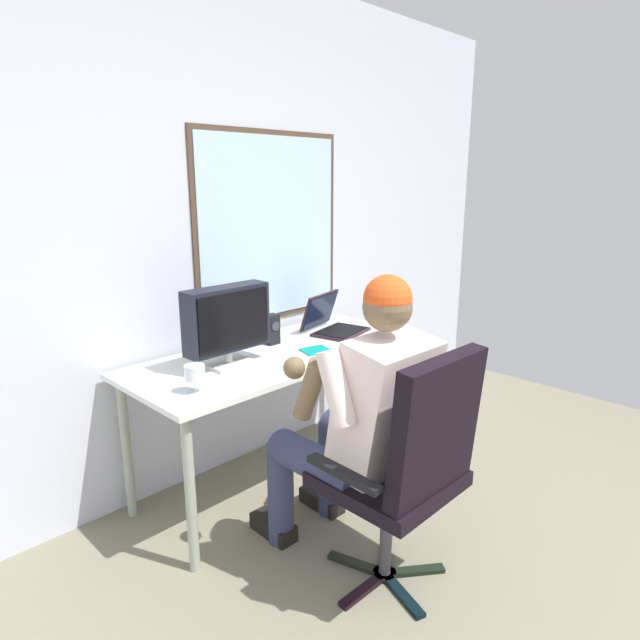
{
  "coord_description": "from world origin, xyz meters",
  "views": [
    {
      "loc": [
        -1.54,
        0.01,
        1.64
      ],
      "look_at": [
        0.11,
        1.64,
        1.03
      ],
      "focal_mm": 30.54,
      "sensor_mm": 36.0,
      "label": 1
    }
  ],
  "objects_px": {
    "person_seated": "(359,417)",
    "office_chair": "(411,459)",
    "desk_speaker": "(272,329)",
    "crt_monitor": "(227,321)",
    "desk": "(279,365)",
    "laptop": "(331,322)",
    "wine_glass": "(195,374)",
    "cd_case": "(316,350)"
  },
  "relations": [
    {
      "from": "crt_monitor",
      "to": "wine_glass",
      "type": "distance_m",
      "value": 0.39
    },
    {
      "from": "office_chair",
      "to": "laptop",
      "type": "height_order",
      "value": "office_chair"
    },
    {
      "from": "desk",
      "to": "desk_speaker",
      "type": "bearing_deg",
      "value": 63.95
    },
    {
      "from": "crt_monitor",
      "to": "wine_glass",
      "type": "relative_size",
      "value": 3.54
    },
    {
      "from": "person_seated",
      "to": "wine_glass",
      "type": "xyz_separation_m",
      "value": [
        -0.42,
        0.55,
        0.16
      ]
    },
    {
      "from": "wine_glass",
      "to": "desk_speaker",
      "type": "xyz_separation_m",
      "value": [
        0.69,
        0.31,
        -0.0
      ]
    },
    {
      "from": "person_seated",
      "to": "cd_case",
      "type": "relative_size",
      "value": 7.58
    },
    {
      "from": "desk",
      "to": "crt_monitor",
      "type": "xyz_separation_m",
      "value": [
        -0.31,
        0.01,
        0.3
      ]
    },
    {
      "from": "wine_glass",
      "to": "desk_speaker",
      "type": "bearing_deg",
      "value": 24.01
    },
    {
      "from": "desk_speaker",
      "to": "cd_case",
      "type": "relative_size",
      "value": 0.97
    },
    {
      "from": "laptop",
      "to": "wine_glass",
      "type": "bearing_deg",
      "value": -167.48
    },
    {
      "from": "desk",
      "to": "person_seated",
      "type": "bearing_deg",
      "value": -105.64
    },
    {
      "from": "person_seated",
      "to": "office_chair",
      "type": "bearing_deg",
      "value": -91.28
    },
    {
      "from": "office_chair",
      "to": "desk_speaker",
      "type": "height_order",
      "value": "office_chair"
    },
    {
      "from": "wine_glass",
      "to": "cd_case",
      "type": "relative_size",
      "value": 0.73
    },
    {
      "from": "desk",
      "to": "cd_case",
      "type": "relative_size",
      "value": 9.5
    },
    {
      "from": "person_seated",
      "to": "desk_speaker",
      "type": "xyz_separation_m",
      "value": [
        0.27,
        0.86,
        0.16
      ]
    },
    {
      "from": "cd_case",
      "to": "desk_speaker",
      "type": "bearing_deg",
      "value": 105.67
    },
    {
      "from": "office_chair",
      "to": "crt_monitor",
      "type": "xyz_separation_m",
      "value": [
        -0.1,
        1.01,
        0.38
      ]
    },
    {
      "from": "crt_monitor",
      "to": "laptop",
      "type": "distance_m",
      "value": 0.81
    },
    {
      "from": "desk",
      "to": "laptop",
      "type": "distance_m",
      "value": 0.5
    },
    {
      "from": "wine_glass",
      "to": "cd_case",
      "type": "distance_m",
      "value": 0.77
    },
    {
      "from": "desk_speaker",
      "to": "wine_glass",
      "type": "bearing_deg",
      "value": -155.99
    },
    {
      "from": "office_chair",
      "to": "crt_monitor",
      "type": "distance_m",
      "value": 1.09
    },
    {
      "from": "crt_monitor",
      "to": "office_chair",
      "type": "bearing_deg",
      "value": -84.14
    },
    {
      "from": "crt_monitor",
      "to": "laptop",
      "type": "bearing_deg",
      "value": 4.15
    },
    {
      "from": "office_chair",
      "to": "wine_glass",
      "type": "xyz_separation_m",
      "value": [
        -0.42,
        0.82,
        0.24
      ]
    },
    {
      "from": "person_seated",
      "to": "cd_case",
      "type": "distance_m",
      "value": 0.69
    },
    {
      "from": "person_seated",
      "to": "crt_monitor",
      "type": "bearing_deg",
      "value": 98.42
    },
    {
      "from": "desk_speaker",
      "to": "office_chair",
      "type": "bearing_deg",
      "value": -103.67
    },
    {
      "from": "office_chair",
      "to": "cd_case",
      "type": "distance_m",
      "value": 0.95
    },
    {
      "from": "office_chair",
      "to": "desk_speaker",
      "type": "xyz_separation_m",
      "value": [
        0.28,
        1.13,
        0.24
      ]
    },
    {
      "from": "laptop",
      "to": "desk",
      "type": "bearing_deg",
      "value": -171.61
    },
    {
      "from": "desk_speaker",
      "to": "crt_monitor",
      "type": "bearing_deg",
      "value": -162.34
    },
    {
      "from": "cd_case",
      "to": "desk",
      "type": "bearing_deg",
      "value": 136.28
    },
    {
      "from": "desk",
      "to": "office_chair",
      "type": "bearing_deg",
      "value": -101.88
    },
    {
      "from": "desk",
      "to": "crt_monitor",
      "type": "bearing_deg",
      "value": 177.66
    },
    {
      "from": "desk",
      "to": "cd_case",
      "type": "height_order",
      "value": "cd_case"
    },
    {
      "from": "laptop",
      "to": "wine_glass",
      "type": "relative_size",
      "value": 3.06
    },
    {
      "from": "crt_monitor",
      "to": "cd_case",
      "type": "height_order",
      "value": "crt_monitor"
    },
    {
      "from": "wine_glass",
      "to": "desk",
      "type": "bearing_deg",
      "value": 15.57
    },
    {
      "from": "desk",
      "to": "desk_speaker",
      "type": "distance_m",
      "value": 0.22
    }
  ]
}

